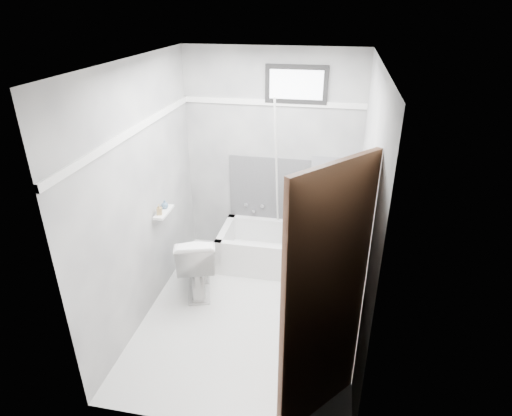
% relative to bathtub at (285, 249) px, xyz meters
% --- Properties ---
extents(floor, '(2.60, 2.60, 0.00)m').
position_rel_bathtub_xyz_m(floor, '(-0.23, -0.93, -0.21)').
color(floor, white).
rests_on(floor, ground).
extents(ceiling, '(2.60, 2.60, 0.00)m').
position_rel_bathtub_xyz_m(ceiling, '(-0.23, -0.93, 2.19)').
color(ceiling, silver).
rests_on(ceiling, floor).
extents(wall_back, '(2.00, 0.02, 2.40)m').
position_rel_bathtub_xyz_m(wall_back, '(-0.23, 0.37, 0.99)').
color(wall_back, slate).
rests_on(wall_back, floor).
extents(wall_front, '(2.00, 0.02, 2.40)m').
position_rel_bathtub_xyz_m(wall_front, '(-0.23, -2.23, 0.99)').
color(wall_front, slate).
rests_on(wall_front, floor).
extents(wall_left, '(0.02, 2.60, 2.40)m').
position_rel_bathtub_xyz_m(wall_left, '(-1.23, -0.93, 0.99)').
color(wall_left, slate).
rests_on(wall_left, floor).
extents(wall_right, '(0.02, 2.60, 2.40)m').
position_rel_bathtub_xyz_m(wall_right, '(0.77, -0.93, 0.99)').
color(wall_right, slate).
rests_on(wall_right, floor).
extents(bathtub, '(1.50, 0.70, 0.42)m').
position_rel_bathtub_xyz_m(bathtub, '(0.00, 0.00, 0.00)').
color(bathtub, white).
rests_on(bathtub, floor).
extents(office_chair, '(0.66, 0.66, 1.14)m').
position_rel_bathtub_xyz_m(office_chair, '(0.42, 0.02, 0.48)').
color(office_chair, slate).
rests_on(office_chair, bathtub).
extents(toilet, '(0.59, 0.80, 0.70)m').
position_rel_bathtub_xyz_m(toilet, '(-0.85, -0.65, 0.14)').
color(toilet, white).
rests_on(toilet, floor).
extents(door, '(0.78, 0.78, 2.00)m').
position_rel_bathtub_xyz_m(door, '(0.75, -2.21, 0.79)').
color(door, '#573020').
rests_on(door, floor).
extents(window, '(0.66, 0.04, 0.40)m').
position_rel_bathtub_xyz_m(window, '(0.02, 0.36, 1.81)').
color(window, black).
rests_on(window, wall_back).
extents(backerboard, '(1.50, 0.02, 0.78)m').
position_rel_bathtub_xyz_m(backerboard, '(0.02, 0.36, 0.59)').
color(backerboard, '#4C4C4F').
rests_on(backerboard, wall_back).
extents(trim_back, '(2.00, 0.02, 0.06)m').
position_rel_bathtub_xyz_m(trim_back, '(-0.23, 0.36, 1.61)').
color(trim_back, white).
rests_on(trim_back, wall_back).
extents(trim_left, '(0.02, 2.60, 0.06)m').
position_rel_bathtub_xyz_m(trim_left, '(-1.22, -0.93, 1.61)').
color(trim_left, white).
rests_on(trim_left, wall_left).
extents(pole, '(0.02, 0.57, 1.88)m').
position_rel_bathtub_xyz_m(pole, '(-0.13, 0.13, 0.84)').
color(pole, silver).
rests_on(pole, bathtub).
extents(shelf, '(0.10, 0.32, 0.02)m').
position_rel_bathtub_xyz_m(shelf, '(-1.16, -0.65, 0.69)').
color(shelf, white).
rests_on(shelf, wall_left).
extents(soap_bottle_a, '(0.06, 0.06, 0.11)m').
position_rel_bathtub_xyz_m(soap_bottle_a, '(-1.17, -0.73, 0.76)').
color(soap_bottle_a, '#A68853').
rests_on(soap_bottle_a, shelf).
extents(soap_bottle_b, '(0.09, 0.09, 0.09)m').
position_rel_bathtub_xyz_m(soap_bottle_b, '(-1.17, -0.59, 0.75)').
color(soap_bottle_b, slate).
rests_on(soap_bottle_b, shelf).
extents(faucet, '(0.26, 0.10, 0.16)m').
position_rel_bathtub_xyz_m(faucet, '(-0.43, 0.34, 0.34)').
color(faucet, silver).
rests_on(faucet, wall_back).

